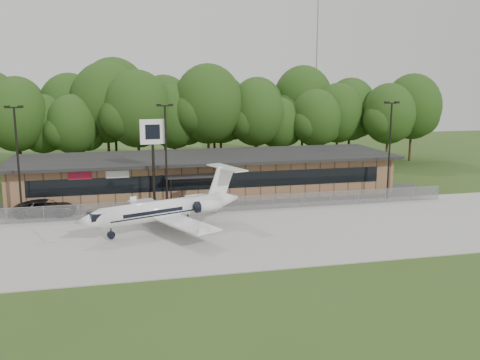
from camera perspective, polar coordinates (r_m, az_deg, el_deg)
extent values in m
plane|color=#314819|center=(36.83, 2.74, -9.12)|extent=(160.00, 160.00, 0.00)
cube|color=#9E9B93|center=(44.18, -0.13, -5.64)|extent=(64.00, 18.00, 0.08)
cube|color=#383835|center=(55.07, -2.86, -2.34)|extent=(50.00, 9.00, 0.06)
cube|color=#8E6147|center=(59.01, -3.67, 0.50)|extent=(40.00, 10.00, 4.00)
cube|color=black|center=(54.10, -2.78, -0.12)|extent=(36.00, 0.08, 1.60)
cube|color=black|center=(58.18, -3.62, 2.50)|extent=(41.00, 11.50, 0.30)
cube|color=black|center=(53.08, -4.80, 0.42)|extent=(6.00, 1.60, 0.20)
cube|color=#AD152F|center=(53.11, -16.71, 0.44)|extent=(2.20, 0.06, 0.70)
cube|color=silver|center=(53.00, -12.94, 0.60)|extent=(2.20, 0.06, 0.70)
cube|color=gray|center=(50.60, -1.94, -2.67)|extent=(46.00, 0.03, 1.50)
cube|color=gray|center=(50.43, -1.94, -1.84)|extent=(46.00, 0.04, 0.04)
cylinder|color=gray|center=(87.20, 8.13, 10.68)|extent=(0.20, 0.20, 25.00)
cylinder|color=black|center=(51.01, -22.57, 1.47)|extent=(0.18, 0.18, 10.00)
cube|color=black|center=(50.51, -22.99, 7.13)|extent=(1.20, 0.12, 0.12)
cube|color=black|center=(50.60, -23.61, 7.17)|extent=(0.45, 0.30, 0.22)
cube|color=black|center=(50.42, -22.37, 7.25)|extent=(0.45, 0.30, 0.22)
cylinder|color=black|center=(50.54, -7.88, 2.12)|extent=(0.18, 0.18, 10.00)
cube|color=black|center=(50.03, -8.03, 7.85)|extent=(1.20, 0.12, 0.12)
cube|color=black|center=(49.98, -8.66, 7.91)|extent=(0.45, 0.30, 0.22)
cube|color=black|center=(50.08, -7.40, 7.95)|extent=(0.45, 0.30, 0.22)
cylinder|color=black|center=(57.42, 15.64, 2.86)|extent=(0.18, 0.18, 10.00)
cube|color=black|center=(56.97, 15.90, 7.90)|extent=(1.20, 0.12, 0.12)
cube|color=black|center=(56.70, 15.42, 7.98)|extent=(0.45, 0.30, 0.22)
cube|color=black|center=(57.24, 16.39, 7.95)|extent=(0.45, 0.30, 0.22)
cylinder|color=white|center=(44.60, -8.41, -3.30)|extent=(10.29, 5.18, 1.66)
cone|color=white|center=(42.42, -16.03, -4.35)|extent=(2.52, 2.28, 1.66)
cone|color=white|center=(47.52, -1.51, -2.12)|extent=(2.72, 2.35, 1.66)
cube|color=white|center=(41.98, -5.73, -4.79)|extent=(4.31, 6.62, 0.12)
cube|color=white|center=(47.94, -9.59, -2.92)|extent=(4.31, 6.62, 0.12)
cylinder|color=white|center=(45.13, -3.42, -2.83)|extent=(2.46, 1.67, 0.93)
cylinder|color=white|center=(47.33, -5.01, -2.21)|extent=(2.46, 1.67, 0.93)
cube|color=white|center=(46.93, -2.06, -0.41)|extent=(2.44, 1.03, 3.12)
cube|color=white|center=(47.02, -1.43, 1.22)|extent=(2.93, 4.94, 0.10)
cube|color=black|center=(42.56, -15.12, -3.85)|extent=(1.41, 1.53, 0.52)
cube|color=black|center=(45.75, -6.24, -4.70)|extent=(1.65, 2.62, 0.73)
cylinder|color=black|center=(43.36, -13.58, -5.82)|extent=(0.80, 0.80, 0.23)
imported|color=#28282A|center=(52.50, -20.03, -2.82)|extent=(5.81, 3.28, 1.53)
cylinder|color=black|center=(50.86, -9.21, 1.22)|extent=(0.27, 0.27, 8.39)
cube|color=silver|center=(50.41, -9.33, 5.10)|extent=(2.32, 0.46, 2.31)
cube|color=black|center=(50.28, -9.31, 5.09)|extent=(1.36, 0.16, 1.36)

